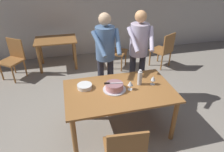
# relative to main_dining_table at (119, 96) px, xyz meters

# --- Properties ---
(ground_plane) EXTENTS (14.00, 14.00, 0.00)m
(ground_plane) POSITION_rel_main_dining_table_xyz_m (0.00, 0.00, -0.65)
(ground_plane) COLOR gray
(back_wall) EXTENTS (10.00, 0.12, 2.70)m
(back_wall) POSITION_rel_main_dining_table_xyz_m (0.00, 3.24, 0.70)
(back_wall) COLOR beige
(back_wall) RESTS_ON ground_plane
(main_dining_table) EXTENTS (1.60, 0.97, 0.75)m
(main_dining_table) POSITION_rel_main_dining_table_xyz_m (0.00, 0.00, 0.00)
(main_dining_table) COLOR #9E6633
(main_dining_table) RESTS_ON ground_plane
(cake_on_platter) EXTENTS (0.34, 0.34, 0.11)m
(cake_on_platter) POSITION_rel_main_dining_table_xyz_m (-0.07, 0.03, 0.15)
(cake_on_platter) COLOR silver
(cake_on_platter) RESTS_ON main_dining_table
(cake_knife) EXTENTS (0.27, 0.07, 0.02)m
(cake_knife) POSITION_rel_main_dining_table_xyz_m (-0.14, 0.04, 0.22)
(cake_knife) COLOR silver
(cake_knife) RESTS_ON cake_on_platter
(plate_stack) EXTENTS (0.22, 0.22, 0.06)m
(plate_stack) POSITION_rel_main_dining_table_xyz_m (-0.49, 0.18, 0.13)
(plate_stack) COLOR white
(plate_stack) RESTS_ON main_dining_table
(wine_glass_near) EXTENTS (0.08, 0.08, 0.14)m
(wine_glass_near) POSITION_rel_main_dining_table_xyz_m (0.54, 0.03, 0.20)
(wine_glass_near) COLOR silver
(wine_glass_near) RESTS_ON main_dining_table
(wine_glass_far) EXTENTS (0.08, 0.08, 0.14)m
(wine_glass_far) POSITION_rel_main_dining_table_xyz_m (0.16, -0.02, 0.20)
(wine_glass_far) COLOR silver
(wine_glass_far) RESTS_ON main_dining_table
(water_bottle) EXTENTS (0.07, 0.07, 0.25)m
(water_bottle) POSITION_rel_main_dining_table_xyz_m (0.34, 0.08, 0.22)
(water_bottle) COLOR silver
(water_bottle) RESTS_ON main_dining_table
(person_cutting_cake) EXTENTS (0.47, 0.56, 1.72)m
(person_cutting_cake) POSITION_rel_main_dining_table_xyz_m (-0.06, 0.70, 0.43)
(person_cutting_cake) COLOR #2D2D38
(person_cutting_cake) RESTS_ON ground_plane
(person_standing_beside) EXTENTS (0.47, 0.56, 1.72)m
(person_standing_beside) POSITION_rel_main_dining_table_xyz_m (0.55, 0.73, 0.43)
(person_standing_beside) COLOR #2D2D38
(person_standing_beside) RESTS_ON ground_plane
(chair_near_side) EXTENTS (0.48, 0.48, 0.90)m
(chair_near_side) POSITION_rel_main_dining_table_xyz_m (-0.18, -0.86, -0.16)
(chair_near_side) COLOR #9E6633
(chair_near_side) RESTS_ON ground_plane
(background_table) EXTENTS (1.00, 0.70, 0.74)m
(background_table) POSITION_rel_main_dining_table_xyz_m (-0.92, 2.54, -0.07)
(background_table) COLOR #9E6633
(background_table) RESTS_ON ground_plane
(background_chair_0) EXTENTS (0.60, 0.60, 0.90)m
(background_chair_0) POSITION_rel_main_dining_table_xyz_m (1.69, 1.88, -0.16)
(background_chair_0) COLOR #9E6633
(background_chair_0) RESTS_ON ground_plane
(background_chair_1) EXTENTS (0.61, 0.61, 0.90)m
(background_chair_1) POSITION_rel_main_dining_table_xyz_m (0.48, 2.18, -0.16)
(background_chair_1) COLOR #9E6633
(background_chair_1) RESTS_ON ground_plane
(background_chair_2) EXTENTS (0.62, 0.62, 0.90)m
(background_chair_2) POSITION_rel_main_dining_table_xyz_m (-1.89, 2.23, -0.16)
(background_chair_2) COLOR #9E6633
(background_chair_2) RESTS_ON ground_plane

